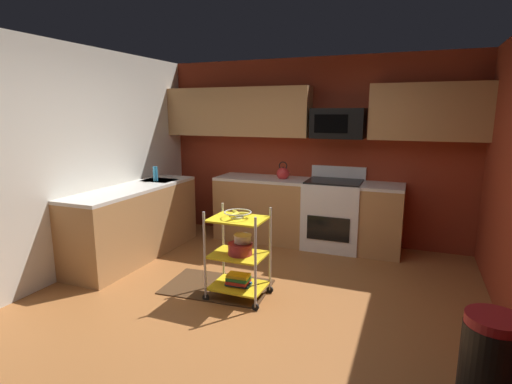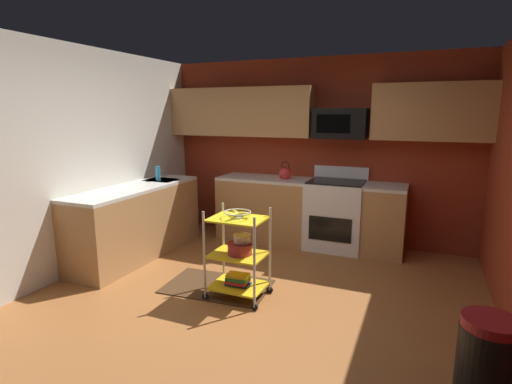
{
  "view_description": "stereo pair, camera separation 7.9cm",
  "coord_description": "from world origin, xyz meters",
  "px_view_note": "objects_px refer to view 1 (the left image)",
  "views": [
    {
      "loc": [
        1.39,
        -3.22,
        1.85
      ],
      "look_at": [
        -0.09,
        0.46,
        1.05
      ],
      "focal_mm": 27.94,
      "sensor_mm": 36.0,
      "label": 1
    },
    {
      "loc": [
        1.46,
        -3.19,
        1.85
      ],
      "look_at": [
        -0.09,
        0.46,
        1.05
      ],
      "focal_mm": 27.94,
      "sensor_mm": 36.0,
      "label": 2
    }
  ],
  "objects_px": {
    "kettle": "(283,173)",
    "trash_can": "(489,366)",
    "fruit_bowl": "(238,214)",
    "mixing_bowl_large": "(240,249)",
    "book_stack": "(238,280)",
    "microwave": "(338,123)",
    "oven_range": "(333,214)",
    "rolling_cart": "(238,255)",
    "dish_soap_bottle": "(155,174)",
    "mixing_bowl_small": "(243,238)"
  },
  "relations": [
    {
      "from": "fruit_bowl",
      "to": "trash_can",
      "type": "relative_size",
      "value": 0.41
    },
    {
      "from": "book_stack",
      "to": "dish_soap_bottle",
      "type": "height_order",
      "value": "dish_soap_bottle"
    },
    {
      "from": "microwave",
      "to": "fruit_bowl",
      "type": "relative_size",
      "value": 2.57
    },
    {
      "from": "oven_range",
      "to": "dish_soap_bottle",
      "type": "xyz_separation_m",
      "value": [
        -2.29,
        -0.84,
        0.54
      ]
    },
    {
      "from": "microwave",
      "to": "rolling_cart",
      "type": "xyz_separation_m",
      "value": [
        -0.58,
        -2.0,
        -1.25
      ]
    },
    {
      "from": "book_stack",
      "to": "kettle",
      "type": "bearing_deg",
      "value": 94.63
    },
    {
      "from": "mixing_bowl_large",
      "to": "fruit_bowl",
      "type": "bearing_deg",
      "value": 180.0
    },
    {
      "from": "oven_range",
      "to": "kettle",
      "type": "xyz_separation_m",
      "value": [
        -0.73,
        -0.0,
        0.52
      ]
    },
    {
      "from": "rolling_cart",
      "to": "dish_soap_bottle",
      "type": "xyz_separation_m",
      "value": [
        -1.72,
        1.05,
        0.57
      ]
    },
    {
      "from": "fruit_bowl",
      "to": "mixing_bowl_large",
      "type": "bearing_deg",
      "value": -0.0
    },
    {
      "from": "microwave",
      "to": "mixing_bowl_small",
      "type": "bearing_deg",
      "value": -105.41
    },
    {
      "from": "mixing_bowl_large",
      "to": "kettle",
      "type": "bearing_deg",
      "value": 95.28
    },
    {
      "from": "trash_can",
      "to": "dish_soap_bottle",
      "type": "bearing_deg",
      "value": 152.86
    },
    {
      "from": "fruit_bowl",
      "to": "mixing_bowl_large",
      "type": "height_order",
      "value": "fruit_bowl"
    },
    {
      "from": "oven_range",
      "to": "mixing_bowl_large",
      "type": "height_order",
      "value": "oven_range"
    },
    {
      "from": "oven_range",
      "to": "dish_soap_bottle",
      "type": "distance_m",
      "value": 2.5
    },
    {
      "from": "kettle",
      "to": "microwave",
      "type": "bearing_deg",
      "value": 8.44
    },
    {
      "from": "book_stack",
      "to": "trash_can",
      "type": "height_order",
      "value": "trash_can"
    },
    {
      "from": "mixing_bowl_large",
      "to": "trash_can",
      "type": "distance_m",
      "value": 2.25
    },
    {
      "from": "dish_soap_bottle",
      "to": "trash_can",
      "type": "xyz_separation_m",
      "value": [
        3.8,
        -1.95,
        -0.69
      ]
    },
    {
      "from": "mixing_bowl_large",
      "to": "kettle",
      "type": "height_order",
      "value": "kettle"
    },
    {
      "from": "rolling_cart",
      "to": "mixing_bowl_large",
      "type": "distance_m",
      "value": 0.07
    },
    {
      "from": "rolling_cart",
      "to": "trash_can",
      "type": "relative_size",
      "value": 1.39
    },
    {
      "from": "dish_soap_bottle",
      "to": "book_stack",
      "type": "bearing_deg",
      "value": -31.57
    },
    {
      "from": "rolling_cart",
      "to": "book_stack",
      "type": "bearing_deg",
      "value": 135.0
    },
    {
      "from": "dish_soap_bottle",
      "to": "trash_can",
      "type": "distance_m",
      "value": 4.32
    },
    {
      "from": "kettle",
      "to": "trash_can",
      "type": "distance_m",
      "value": 3.63
    },
    {
      "from": "microwave",
      "to": "mixing_bowl_large",
      "type": "xyz_separation_m",
      "value": [
        -0.56,
        -2.0,
        -1.18
      ]
    },
    {
      "from": "oven_range",
      "to": "book_stack",
      "type": "height_order",
      "value": "oven_range"
    },
    {
      "from": "rolling_cart",
      "to": "book_stack",
      "type": "xyz_separation_m",
      "value": [
        -0.0,
        0.0,
        -0.27
      ]
    },
    {
      "from": "oven_range",
      "to": "mixing_bowl_small",
      "type": "distance_m",
      "value": 1.94
    },
    {
      "from": "book_stack",
      "to": "mixing_bowl_large",
      "type": "bearing_deg",
      "value": -0.0
    },
    {
      "from": "rolling_cart",
      "to": "mixing_bowl_small",
      "type": "bearing_deg",
      "value": 42.35
    },
    {
      "from": "fruit_bowl",
      "to": "kettle",
      "type": "height_order",
      "value": "kettle"
    },
    {
      "from": "kettle",
      "to": "dish_soap_bottle",
      "type": "xyz_separation_m",
      "value": [
        -1.56,
        -0.84,
        0.02
      ]
    },
    {
      "from": "book_stack",
      "to": "microwave",
      "type": "bearing_deg",
      "value": 73.88
    },
    {
      "from": "fruit_bowl",
      "to": "mixing_bowl_large",
      "type": "relative_size",
      "value": 1.08
    },
    {
      "from": "oven_range",
      "to": "rolling_cart",
      "type": "distance_m",
      "value": 1.98
    },
    {
      "from": "oven_range",
      "to": "fruit_bowl",
      "type": "relative_size",
      "value": 4.04
    },
    {
      "from": "rolling_cart",
      "to": "kettle",
      "type": "xyz_separation_m",
      "value": [
        -0.15,
        1.89,
        0.54
      ]
    },
    {
      "from": "dish_soap_bottle",
      "to": "kettle",
      "type": "bearing_deg",
      "value": 28.17
    },
    {
      "from": "mixing_bowl_small",
      "to": "kettle",
      "type": "distance_m",
      "value": 1.91
    },
    {
      "from": "microwave",
      "to": "rolling_cart",
      "type": "bearing_deg",
      "value": -106.12
    },
    {
      "from": "rolling_cart",
      "to": "kettle",
      "type": "height_order",
      "value": "kettle"
    },
    {
      "from": "mixing_bowl_small",
      "to": "fruit_bowl",
      "type": "bearing_deg",
      "value": -137.65
    },
    {
      "from": "rolling_cart",
      "to": "dish_soap_bottle",
      "type": "relative_size",
      "value": 4.57
    },
    {
      "from": "mixing_bowl_small",
      "to": "trash_can",
      "type": "relative_size",
      "value": 0.28
    },
    {
      "from": "rolling_cart",
      "to": "mixing_bowl_large",
      "type": "xyz_separation_m",
      "value": [
        0.02,
        -0.0,
        0.07
      ]
    },
    {
      "from": "fruit_bowl",
      "to": "mixing_bowl_small",
      "type": "xyz_separation_m",
      "value": [
        0.04,
        0.03,
        -0.26
      ]
    },
    {
      "from": "oven_range",
      "to": "rolling_cart",
      "type": "relative_size",
      "value": 1.2
    }
  ]
}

